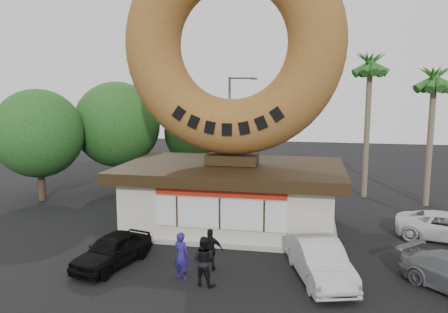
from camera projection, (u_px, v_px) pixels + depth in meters
name	position (u px, v px, depth m)	size (l,w,h in m)	color
ground	(204.00, 273.00, 16.99)	(90.00, 90.00, 0.00)	black
donut_shop	(232.00, 193.00, 22.53)	(11.20, 7.20, 3.80)	beige
giant_donut	(232.00, 44.00, 21.41)	(11.00, 11.00, 2.80)	#92592A
tree_west	(117.00, 125.00, 30.73)	(6.00, 6.00, 7.65)	#473321
tree_mid	(200.00, 132.00, 31.70)	(5.20, 5.20, 6.63)	#473321
tree_far	(38.00, 133.00, 27.58)	(5.60, 5.60, 7.14)	#473321
palm_near	(370.00, 68.00, 27.84)	(2.60, 2.60, 9.75)	#726651
palm_far	(434.00, 83.00, 25.85)	(2.60, 2.60, 8.75)	#726651
street_lamp	(231.00, 125.00, 32.19)	(2.11, 0.20, 8.00)	#59595E
person_left	(181.00, 256.00, 16.34)	(0.66, 0.44, 1.82)	navy
person_center	(204.00, 261.00, 15.83)	(0.89, 0.70, 1.84)	black
person_right	(211.00, 250.00, 17.11)	(0.99, 0.41, 1.69)	black
car_black	(112.00, 250.00, 17.60)	(1.56, 3.87, 1.32)	black
car_silver	(320.00, 260.00, 16.34)	(1.57, 4.51, 1.48)	#B6B5BB
car_white	(448.00, 227.00, 20.65)	(2.15, 4.65, 1.29)	silver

